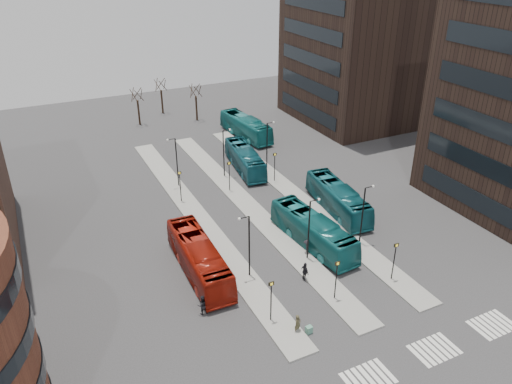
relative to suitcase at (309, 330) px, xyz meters
name	(u,v)px	position (x,y,z in m)	size (l,w,h in m)	color
island_left	(197,216)	(-1.61, 20.45, -0.23)	(2.50, 45.00, 0.15)	gray
island_mid	(247,205)	(4.39, 20.45, -0.23)	(2.50, 45.00, 0.15)	gray
island_right	(293,194)	(10.39, 20.45, -0.23)	(2.50, 45.00, 0.15)	gray
suitcase	(309,330)	(0.00, 0.00, 0.00)	(0.49, 0.39, 0.61)	#1D48A0
red_bus	(199,258)	(-4.82, 10.87, 1.30)	(2.70, 11.53, 3.21)	maroon
teal_bus_a	(313,231)	(6.74, 10.39, 1.26)	(2.64, 11.27, 3.14)	#135D60
teal_bus_b	(245,159)	(8.25, 29.33, 1.18)	(2.50, 10.68, 2.97)	#12505D
teal_bus_c	(338,198)	(12.77, 14.96, 1.24)	(2.59, 11.06, 3.08)	#12545E
teal_bus_d	(246,127)	(13.33, 39.97, 1.28)	(2.66, 11.38, 3.17)	#166B6E
traveller	(298,324)	(-0.74, 0.47, 0.50)	(0.59, 0.39, 1.61)	#433E28
commuter_a	(202,305)	(-6.51, 5.62, 0.55)	(0.83, 0.65, 1.72)	black
commuter_b	(305,272)	(3.13, 5.83, 0.58)	(1.04, 0.43, 1.77)	black
commuter_c	(306,247)	(5.39, 9.29, 0.43)	(0.95, 0.55, 1.48)	black
crosswalk_stripes	(400,364)	(4.14, -5.55, -0.30)	(22.35, 2.40, 0.01)	silver
tower_far	(367,23)	(34.37, 40.45, 14.69)	(20.12, 20.00, 30.00)	black
sign_poles	(273,215)	(3.99, 13.45, 2.10)	(12.45, 22.12, 3.65)	black
lamp_posts	(260,183)	(5.03, 18.45, 3.27)	(14.04, 20.24, 6.12)	black
bare_trees	(166,103)	(5.06, 53.12, 2.42)	(10.97, 8.14, 5.90)	black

